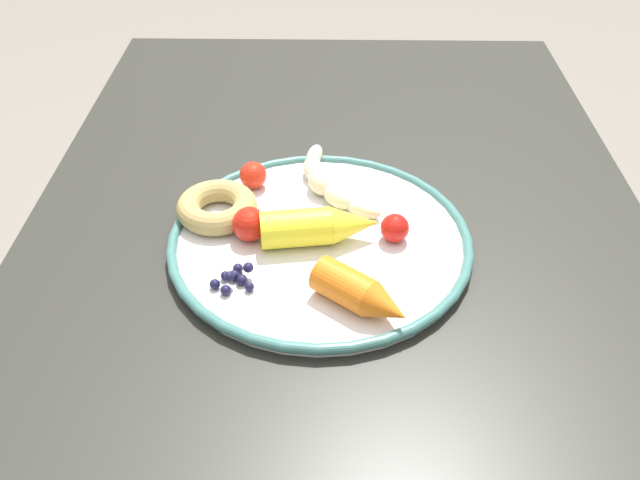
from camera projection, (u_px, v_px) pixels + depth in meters
dining_table at (337, 299)px, 0.84m from camera, size 1.20×0.76×0.71m
plate at (320, 242)px, 0.78m from camera, size 0.35×0.35×0.02m
banana at (327, 182)px, 0.85m from camera, size 0.16×0.10×0.03m
carrot_orange at (362, 295)px, 0.68m from camera, size 0.10×0.11×0.04m
carrot_yellow at (320, 226)px, 0.76m from camera, size 0.06×0.14×0.04m
donut at (217, 207)px, 0.80m from camera, size 0.12×0.12×0.03m
blueberry_pile at (234, 278)px, 0.72m from camera, size 0.05×0.05×0.02m
tomato_near at (253, 175)px, 0.85m from camera, size 0.03×0.03×0.03m
tomato_mid at (249, 225)px, 0.77m from camera, size 0.04×0.04×0.04m
tomato_far at (394, 226)px, 0.77m from camera, size 0.03×0.03×0.03m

